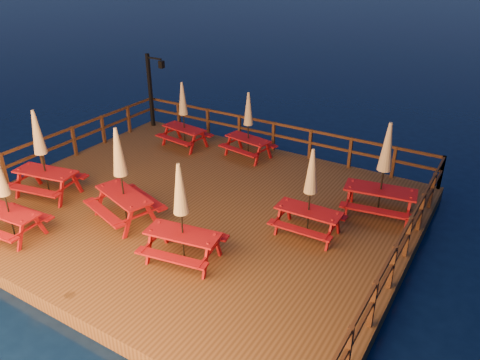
{
  "coord_description": "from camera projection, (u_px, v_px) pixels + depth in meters",
  "views": [
    {
      "loc": [
        7.33,
        -9.45,
        7.23
      ],
      "look_at": [
        1.17,
        0.6,
        1.28
      ],
      "focal_mm": 35.0,
      "sensor_mm": 36.0,
      "label": 1
    }
  ],
  "objects": [
    {
      "name": "ground",
      "position": [
        196.0,
        217.0,
        13.87
      ],
      "size": [
        500.0,
        500.0,
        0.0
      ],
      "primitive_type": "plane",
      "color": "#051232",
      "rests_on": "ground"
    },
    {
      "name": "deck",
      "position": [
        196.0,
        211.0,
        13.78
      ],
      "size": [
        12.0,
        10.0,
        0.4
      ],
      "primitive_type": "cube",
      "color": "#4D3018",
      "rests_on": "ground"
    },
    {
      "name": "deck_piles",
      "position": [
        196.0,
        226.0,
        14.0
      ],
      "size": [
        11.44,
        9.44,
        1.4
      ],
      "color": "#3C2413",
      "rests_on": "ground"
    },
    {
      "name": "railing",
      "position": [
        228.0,
        160.0,
        14.7
      ],
      "size": [
        11.8,
        9.75,
        1.1
      ],
      "color": "#3C2413",
      "rests_on": "deck"
    },
    {
      "name": "lamp_post",
      "position": [
        153.0,
        84.0,
        18.86
      ],
      "size": [
        0.85,
        0.18,
        3.0
      ],
      "color": "black",
      "rests_on": "deck"
    },
    {
      "name": "picnic_table_0",
      "position": [
        384.0,
        169.0,
        12.56
      ],
      "size": [
        2.16,
        1.87,
        2.75
      ],
      "rotation": [
        0.0,
        0.0,
        0.16
      ],
      "color": "maroon",
      "rests_on": "deck"
    },
    {
      "name": "picnic_table_1",
      "position": [
        121.0,
        174.0,
        12.36
      ],
      "size": [
        2.26,
        2.04,
        2.7
      ],
      "rotation": [
        0.0,
        0.0,
        -0.3
      ],
      "color": "maroon",
      "rests_on": "deck"
    },
    {
      "name": "picnic_table_2",
      "position": [
        248.0,
        124.0,
        16.29
      ],
      "size": [
        1.86,
        1.61,
        2.37
      ],
      "rotation": [
        0.0,
        0.0,
        -0.16
      ],
      "color": "maroon",
      "rests_on": "deck"
    },
    {
      "name": "picnic_table_3",
      "position": [
        181.0,
        212.0,
        10.75
      ],
      "size": [
        2.02,
        1.76,
        2.56
      ],
      "rotation": [
        0.0,
        0.0,
        0.17
      ],
      "color": "maroon",
      "rests_on": "deck"
    },
    {
      "name": "picnic_table_4",
      "position": [
        41.0,
        153.0,
        13.63
      ],
      "size": [
        2.15,
        1.89,
        2.7
      ],
      "rotation": [
        0.0,
        0.0,
        0.19
      ],
      "color": "maroon",
      "rests_on": "deck"
    },
    {
      "name": "picnic_table_5",
      "position": [
        310.0,
        192.0,
        11.78
      ],
      "size": [
        1.73,
        1.43,
        2.43
      ],
      "rotation": [
        0.0,
        0.0,
        0.02
      ],
      "color": "maroon",
      "rests_on": "deck"
    },
    {
      "name": "picnic_table_6",
      "position": [
        4.0,
        194.0,
        11.74
      ],
      "size": [
        1.75,
        1.48,
        2.37
      ],
      "rotation": [
        0.0,
        0.0,
        0.07
      ],
      "color": "maroon",
      "rests_on": "deck"
    },
    {
      "name": "picnic_table_7",
      "position": [
        183.0,
        114.0,
        17.16
      ],
      "size": [
        1.88,
        1.62,
        2.45
      ],
      "rotation": [
        0.0,
        0.0,
        -0.13
      ],
      "color": "maroon",
      "rests_on": "deck"
    }
  ]
}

